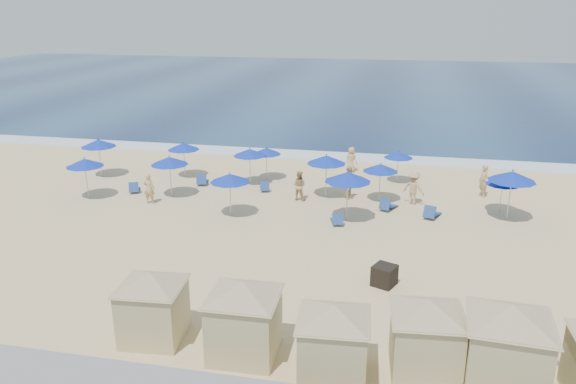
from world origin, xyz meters
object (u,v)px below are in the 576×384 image
object	(u,v)px
umbrella_2	(183,146)
umbrella_7	(326,160)
cabana_3	(427,327)
trash_bin	(384,275)
umbrella_8	(381,168)
umbrella_11	(512,176)
beachgoer_0	(149,189)
umbrella_9	(398,155)
umbrella_1	(85,163)
beachgoer_4	(351,159)
umbrella_10	(503,181)
beachgoer_5	(483,181)
umbrella_12	(169,161)
cabana_4	(509,336)
cabana_0	(152,297)
umbrella_0	(98,143)
beachgoer_3	(414,188)
cabana_2	(333,332)
umbrella_6	(348,177)
beachgoer_2	(349,182)
umbrella_5	(250,152)
cabana_1	(244,309)
umbrella_4	(266,151)
umbrella_3	(230,178)

from	to	relation	value
umbrella_2	umbrella_7	distance (m)	9.67
cabana_3	umbrella_2	distance (m)	22.98
trash_bin	umbrella_8	size ratio (longest dim) A/B	0.37
umbrella_11	beachgoer_0	distance (m)	19.18
umbrella_9	beachgoer_0	size ratio (longest dim) A/B	1.19
umbrella_1	beachgoer_4	distance (m)	16.58
umbrella_10	beachgoer_0	xyz separation A→B (m)	(-18.85, -2.40, -0.92)
beachgoer_0	beachgoer_5	world-z (taller)	beachgoer_5
umbrella_9	umbrella_12	xyz separation A→B (m)	(-12.68, -5.42, 0.34)
cabana_3	umbrella_9	bearing A→B (deg)	93.79
trash_bin	umbrella_10	distance (m)	11.12
cabana_4	cabana_0	bearing A→B (deg)	178.30
trash_bin	umbrella_0	distance (m)	21.83
cabana_3	umbrella_12	bearing A→B (deg)	135.20
beachgoer_3	beachgoer_4	distance (m)	7.04
umbrella_9	umbrella_11	xyz separation A→B (m)	(5.70, -5.42, 0.57)
beachgoer_3	umbrella_12	bearing A→B (deg)	30.12
umbrella_9	beachgoer_3	bearing A→B (deg)	-76.17
cabana_3	beachgoer_0	size ratio (longest dim) A/B	2.49
cabana_2	umbrella_11	world-z (taller)	umbrella_11
cabana_2	umbrella_6	size ratio (longest dim) A/B	1.57
umbrella_7	beachgoer_2	size ratio (longest dim) A/B	1.35
umbrella_5	beachgoer_5	xyz separation A→B (m)	(13.74, 0.38, -1.06)
cabana_3	umbrella_6	bearing A→B (deg)	106.74
umbrella_1	beachgoer_0	distance (m)	4.06
umbrella_0	beachgoer_2	distance (m)	16.16
umbrella_12	umbrella_2	bearing A→B (deg)	100.46
cabana_1	beachgoer_5	xyz separation A→B (m)	(9.09, 17.66, -0.64)
umbrella_6	umbrella_8	size ratio (longest dim) A/B	1.19
cabana_3	umbrella_1	distance (m)	22.40
umbrella_1	beachgoer_2	size ratio (longest dim) A/B	1.27
cabana_2	umbrella_10	world-z (taller)	cabana_2
umbrella_12	beachgoer_4	bearing A→B (deg)	36.93
umbrella_2	beachgoer_4	bearing A→B (deg)	18.29
cabana_4	umbrella_6	world-z (taller)	cabana_4
umbrella_0	umbrella_7	bearing A→B (deg)	-4.15
umbrella_4	beachgoer_2	xyz separation A→B (m)	(5.47, -2.70, -0.88)
umbrella_3	beachgoer_3	size ratio (longest dim) A/B	1.26
cabana_2	umbrella_2	size ratio (longest dim) A/B	1.82
umbrella_8	beachgoer_4	xyz separation A→B (m)	(-2.16, 5.64, -1.12)
cabana_0	beachgoer_0	distance (m)	13.77
umbrella_3	umbrella_7	xyz separation A→B (m)	(4.42, 4.07, 0.16)
umbrella_6	beachgoer_4	distance (m)	9.14
umbrella_4	umbrella_10	xyz separation A→B (m)	(13.59, -3.43, -0.05)
cabana_2	beachgoer_2	bearing A→B (deg)	94.46
umbrella_1	beachgoer_3	xyz separation A→B (m)	(18.21, 2.73, -1.15)
umbrella_10	beachgoer_5	size ratio (longest dim) A/B	1.08
cabana_1	cabana_2	size ratio (longest dim) A/B	1.05
umbrella_4	umbrella_12	xyz separation A→B (m)	(-4.57, -4.42, 0.29)
umbrella_5	beachgoer_3	size ratio (longest dim) A/B	1.23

